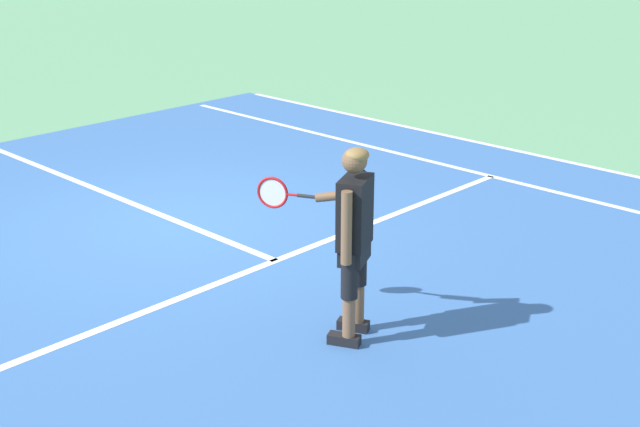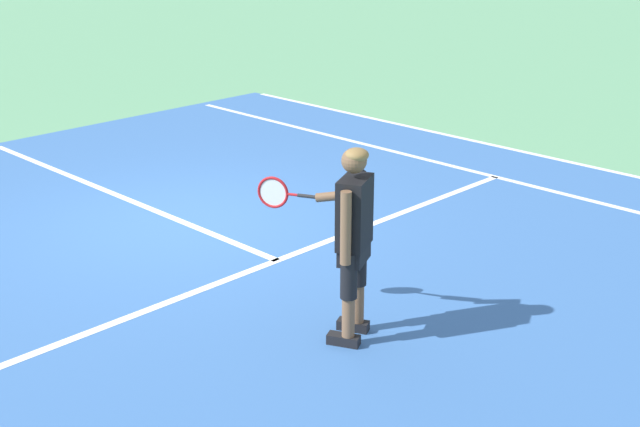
# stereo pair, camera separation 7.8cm
# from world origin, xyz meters

# --- Properties ---
(ground_plane) EXTENTS (80.00, 80.00, 0.00)m
(ground_plane) POSITION_xyz_m (0.00, 0.00, 0.00)
(ground_plane) COLOR #609E70
(court_inner_surface) EXTENTS (10.98, 11.12, 0.00)m
(court_inner_surface) POSITION_xyz_m (0.00, -0.59, 0.00)
(court_inner_surface) COLOR #3866A8
(court_inner_surface) RESTS_ON ground
(line_service) EXTENTS (8.23, 0.10, 0.01)m
(line_service) POSITION_xyz_m (0.00, -1.63, 0.00)
(line_service) COLOR white
(line_service) RESTS_ON ground
(line_centre_service) EXTENTS (0.10, 6.40, 0.01)m
(line_centre_service) POSITION_xyz_m (0.00, 1.57, 0.00)
(line_centre_service) COLOR white
(line_centre_service) RESTS_ON ground
(line_singles_right) EXTENTS (0.10, 10.72, 0.01)m
(line_singles_right) POSITION_xyz_m (4.12, -0.59, 0.00)
(line_singles_right) COLOR white
(line_singles_right) RESTS_ON ground
(line_doubles_right) EXTENTS (0.10, 10.72, 0.01)m
(line_doubles_right) POSITION_xyz_m (5.49, -0.59, 0.00)
(line_doubles_right) COLOR white
(line_doubles_right) RESTS_ON ground
(tennis_player) EXTENTS (0.56, 1.23, 1.71)m
(tennis_player) POSITION_xyz_m (-0.69, -3.32, 0.99)
(tennis_player) COLOR black
(tennis_player) RESTS_ON ground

